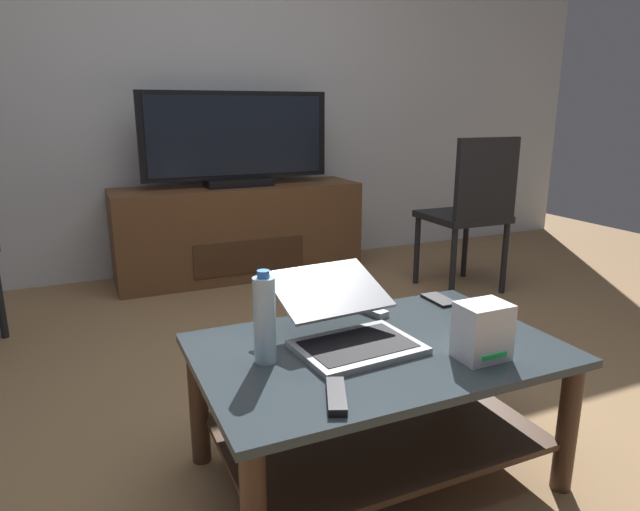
{
  "coord_description": "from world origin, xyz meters",
  "views": [
    {
      "loc": [
        -0.83,
        -1.61,
        1.11
      ],
      "look_at": [
        -0.03,
        0.19,
        0.58
      ],
      "focal_mm": 31.18,
      "sensor_mm": 36.0,
      "label": 1
    }
  ],
  "objects_px": {
    "laptop": "(346,323)",
    "soundbar_remote": "(336,396)",
    "media_cabinet": "(239,231)",
    "television": "(237,141)",
    "coffee_table": "(377,387)",
    "water_bottle_near": "(265,319)",
    "router_box": "(483,331)",
    "tv_remote": "(367,309)",
    "cell_phone": "(439,300)",
    "dining_chair": "(472,207)"
  },
  "relations": [
    {
      "from": "router_box",
      "to": "cell_phone",
      "type": "xyz_separation_m",
      "value": [
        0.18,
        0.44,
        -0.08
      ]
    },
    {
      "from": "media_cabinet",
      "to": "television",
      "type": "bearing_deg",
      "value": -90.0
    },
    {
      "from": "television",
      "to": "water_bottle_near",
      "type": "relative_size",
      "value": 4.69
    },
    {
      "from": "coffee_table",
      "to": "television",
      "type": "bearing_deg",
      "value": 84.18
    },
    {
      "from": "coffee_table",
      "to": "router_box",
      "type": "bearing_deg",
      "value": -39.82
    },
    {
      "from": "media_cabinet",
      "to": "laptop",
      "type": "height_order",
      "value": "laptop"
    },
    {
      "from": "coffee_table",
      "to": "media_cabinet",
      "type": "xyz_separation_m",
      "value": [
        0.23,
        2.25,
        0.01
      ]
    },
    {
      "from": "coffee_table",
      "to": "tv_remote",
      "type": "xyz_separation_m",
      "value": [
        0.11,
        0.26,
        0.14
      ]
    },
    {
      "from": "media_cabinet",
      "to": "soundbar_remote",
      "type": "height_order",
      "value": "media_cabinet"
    },
    {
      "from": "cell_phone",
      "to": "tv_remote",
      "type": "distance_m",
      "value": 0.29
    },
    {
      "from": "television",
      "to": "cell_phone",
      "type": "xyz_separation_m",
      "value": [
        0.17,
        -1.98,
        -0.46
      ]
    },
    {
      "from": "dining_chair",
      "to": "water_bottle_near",
      "type": "distance_m",
      "value": 2.16
    },
    {
      "from": "soundbar_remote",
      "to": "router_box",
      "type": "bearing_deg",
      "value": 28.23
    },
    {
      "from": "media_cabinet",
      "to": "tv_remote",
      "type": "xyz_separation_m",
      "value": [
        -0.12,
        -1.99,
        0.13
      ]
    },
    {
      "from": "router_box",
      "to": "dining_chair",
      "type": "bearing_deg",
      "value": 51.98
    },
    {
      "from": "media_cabinet",
      "to": "router_box",
      "type": "distance_m",
      "value": 2.45
    },
    {
      "from": "dining_chair",
      "to": "media_cabinet",
      "type": "bearing_deg",
      "value": 141.61
    },
    {
      "from": "tv_remote",
      "to": "soundbar_remote",
      "type": "bearing_deg",
      "value": -143.1
    },
    {
      "from": "media_cabinet",
      "to": "television",
      "type": "xyz_separation_m",
      "value": [
        0.0,
        -0.02,
        0.59
      ]
    },
    {
      "from": "laptop",
      "to": "cell_phone",
      "type": "bearing_deg",
      "value": 21.32
    },
    {
      "from": "router_box",
      "to": "cell_phone",
      "type": "bearing_deg",
      "value": 67.85
    },
    {
      "from": "laptop",
      "to": "water_bottle_near",
      "type": "bearing_deg",
      "value": -173.62
    },
    {
      "from": "cell_phone",
      "to": "coffee_table",
      "type": "bearing_deg",
      "value": -148.01
    },
    {
      "from": "router_box",
      "to": "soundbar_remote",
      "type": "bearing_deg",
      "value": -174.65
    },
    {
      "from": "laptop",
      "to": "soundbar_remote",
      "type": "distance_m",
      "value": 0.35
    },
    {
      "from": "soundbar_remote",
      "to": "dining_chair",
      "type": "bearing_deg",
      "value": 66.16
    },
    {
      "from": "cell_phone",
      "to": "television",
      "type": "bearing_deg",
      "value": 94.78
    },
    {
      "from": "tv_remote",
      "to": "soundbar_remote",
      "type": "height_order",
      "value": "same"
    },
    {
      "from": "media_cabinet",
      "to": "cell_phone",
      "type": "height_order",
      "value": "media_cabinet"
    },
    {
      "from": "dining_chair",
      "to": "water_bottle_near",
      "type": "bearing_deg",
      "value": -143.53
    },
    {
      "from": "water_bottle_near",
      "to": "tv_remote",
      "type": "height_order",
      "value": "water_bottle_near"
    },
    {
      "from": "water_bottle_near",
      "to": "cell_phone",
      "type": "relative_size",
      "value": 1.87
    },
    {
      "from": "laptop",
      "to": "router_box",
      "type": "distance_m",
      "value": 0.39
    },
    {
      "from": "router_box",
      "to": "tv_remote",
      "type": "relative_size",
      "value": 1.0
    },
    {
      "from": "water_bottle_near",
      "to": "cell_phone",
      "type": "xyz_separation_m",
      "value": [
        0.73,
        0.21,
        -0.12
      ]
    },
    {
      "from": "television",
      "to": "tv_remote",
      "type": "bearing_deg",
      "value": -93.44
    },
    {
      "from": "laptop",
      "to": "coffee_table",
      "type": "bearing_deg",
      "value": -43.53
    },
    {
      "from": "coffee_table",
      "to": "cell_phone",
      "type": "height_order",
      "value": "cell_phone"
    },
    {
      "from": "media_cabinet",
      "to": "water_bottle_near",
      "type": "height_order",
      "value": "water_bottle_near"
    },
    {
      "from": "laptop",
      "to": "cell_phone",
      "type": "height_order",
      "value": "laptop"
    },
    {
      "from": "water_bottle_near",
      "to": "soundbar_remote",
      "type": "xyz_separation_m",
      "value": [
        0.09,
        -0.27,
        -0.11
      ]
    },
    {
      "from": "dining_chair",
      "to": "laptop",
      "type": "relative_size",
      "value": 2.15
    },
    {
      "from": "coffee_table",
      "to": "soundbar_remote",
      "type": "bearing_deg",
      "value": -136.93
    },
    {
      "from": "router_box",
      "to": "tv_remote",
      "type": "bearing_deg",
      "value": 104.32
    },
    {
      "from": "television",
      "to": "soundbar_remote",
      "type": "xyz_separation_m",
      "value": [
        -0.47,
        -2.46,
        -0.46
      ]
    },
    {
      "from": "soundbar_remote",
      "to": "coffee_table",
      "type": "bearing_deg",
      "value": 65.95
    },
    {
      "from": "cell_phone",
      "to": "soundbar_remote",
      "type": "xyz_separation_m",
      "value": [
        -0.65,
        -0.48,
        0.01
      ]
    },
    {
      "from": "tv_remote",
      "to": "dining_chair",
      "type": "bearing_deg",
      "value": 22.14
    },
    {
      "from": "coffee_table",
      "to": "water_bottle_near",
      "type": "bearing_deg",
      "value": 173.23
    },
    {
      "from": "laptop",
      "to": "router_box",
      "type": "xyz_separation_m",
      "value": [
        0.3,
        -0.25,
        0.02
      ]
    }
  ]
}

